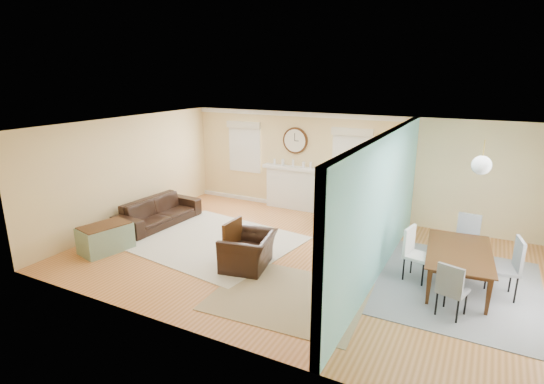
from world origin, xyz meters
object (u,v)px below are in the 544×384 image
(sofa, at_px, (159,212))
(eames_chair, at_px, (249,251))
(dining_table, at_px, (460,269))
(green_chair, at_px, (336,209))
(credenza, at_px, (377,229))

(sofa, bearing_deg, eames_chair, -105.34)
(dining_table, bearing_deg, green_chair, 49.31)
(eames_chair, relative_size, dining_table, 0.55)
(sofa, height_order, eames_chair, eames_chair)
(green_chair, bearing_deg, credenza, 142.79)
(credenza, distance_m, dining_table, 2.03)
(green_chair, distance_m, credenza, 1.63)
(dining_table, bearing_deg, credenza, 52.26)
(sofa, height_order, green_chair, green_chair)
(eames_chair, distance_m, dining_table, 3.74)
(sofa, bearing_deg, green_chair, -57.68)
(sofa, height_order, credenza, credenza)
(eames_chair, distance_m, credenza, 2.84)
(sofa, bearing_deg, dining_table, -87.11)
(eames_chair, bearing_deg, dining_table, 94.80)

